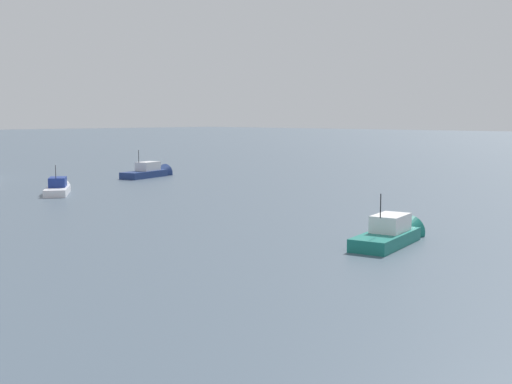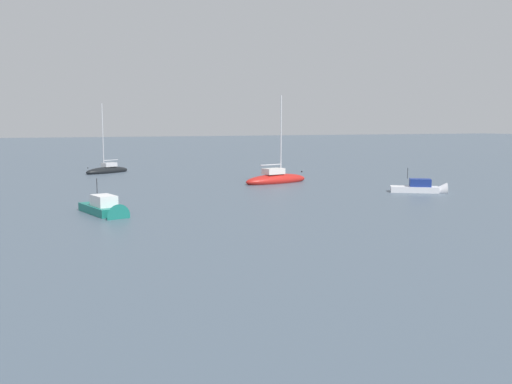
# 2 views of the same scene
# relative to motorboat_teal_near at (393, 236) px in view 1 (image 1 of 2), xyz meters

# --- Properties ---
(motorboat_teal_near) EXTENTS (6.06, 2.97, 3.26)m
(motorboat_teal_near) POSITION_rel_motorboat_teal_near_xyz_m (0.00, 0.00, 0.00)
(motorboat_teal_near) COLOR #197266
(motorboat_teal_near) RESTS_ON ground_plane
(motorboat_navy_mid) EXTENTS (6.66, 3.66, 3.57)m
(motorboat_navy_mid) POSITION_rel_motorboat_teal_near_xyz_m (-12.91, -37.65, 0.03)
(motorboat_navy_mid) COLOR navy
(motorboat_navy_mid) RESTS_ON ground_plane
(motorboat_white_far) EXTENTS (4.39, 5.38, 3.02)m
(motorboat_white_far) POSITION_rel_motorboat_teal_near_xyz_m (1.17, -30.89, -0.03)
(motorboat_white_far) COLOR silver
(motorboat_white_far) RESTS_ON ground_plane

